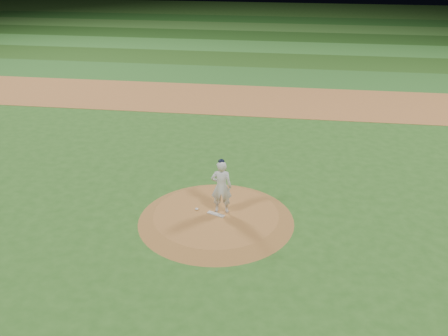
# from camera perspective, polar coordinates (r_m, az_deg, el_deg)

# --- Properties ---
(ground) EXTENTS (120.00, 120.00, 0.00)m
(ground) POSITION_cam_1_polar(r_m,az_deg,el_deg) (17.74, -0.91, -5.97)
(ground) COLOR #2A5B1D
(ground) RESTS_ON ground
(infield_dirt_band) EXTENTS (70.00, 6.00, 0.02)m
(infield_dirt_band) POSITION_cam_1_polar(r_m,az_deg,el_deg) (30.48, 3.18, 7.77)
(infield_dirt_band) COLOR #A46533
(infield_dirt_band) RESTS_ON ground
(outfield_stripe_0) EXTENTS (70.00, 5.00, 0.02)m
(outfield_stripe_0) POSITION_cam_1_polar(r_m,az_deg,el_deg) (35.75, 3.99, 10.41)
(outfield_stripe_0) COLOR #2A6223
(outfield_stripe_0) RESTS_ON ground
(outfield_stripe_1) EXTENTS (70.00, 5.00, 0.02)m
(outfield_stripe_1) POSITION_cam_1_polar(r_m,az_deg,el_deg) (40.59, 4.55, 12.22)
(outfield_stripe_1) COLOR #234B18
(outfield_stripe_1) RESTS_ON ground
(outfield_stripe_2) EXTENTS (70.00, 5.00, 0.02)m
(outfield_stripe_2) POSITION_cam_1_polar(r_m,az_deg,el_deg) (45.46, 4.99, 13.64)
(outfield_stripe_2) COLOR #317329
(outfield_stripe_2) RESTS_ON ground
(outfield_stripe_3) EXTENTS (70.00, 5.00, 0.02)m
(outfield_stripe_3) POSITION_cam_1_polar(r_m,az_deg,el_deg) (50.36, 5.35, 14.78)
(outfield_stripe_3) COLOR #1D4516
(outfield_stripe_3) RESTS_ON ground
(outfield_stripe_4) EXTENTS (70.00, 5.00, 0.02)m
(outfield_stripe_4) POSITION_cam_1_polar(r_m,az_deg,el_deg) (55.28, 5.65, 15.72)
(outfield_stripe_4) COLOR #336725
(outfield_stripe_4) RESTS_ON ground
(outfield_stripe_5) EXTENTS (70.00, 5.00, 0.02)m
(outfield_stripe_5) POSITION_cam_1_polar(r_m,az_deg,el_deg) (60.21, 5.90, 16.50)
(outfield_stripe_5) COLOR #1D4E19
(outfield_stripe_5) RESTS_ON ground
(pitchers_mound) EXTENTS (5.50, 5.50, 0.25)m
(pitchers_mound) POSITION_cam_1_polar(r_m,az_deg,el_deg) (17.68, -0.91, -5.62)
(pitchers_mound) COLOR #9B6430
(pitchers_mound) RESTS_ON ground
(pitching_rubber) EXTENTS (0.66, 0.39, 0.03)m
(pitching_rubber) POSITION_cam_1_polar(r_m,az_deg,el_deg) (17.57, -0.93, -5.30)
(pitching_rubber) COLOR beige
(pitching_rubber) RESTS_ON pitchers_mound
(rosin_bag) EXTENTS (0.12, 0.12, 0.07)m
(rosin_bag) POSITION_cam_1_polar(r_m,az_deg,el_deg) (17.87, -3.14, -4.70)
(rosin_bag) COLOR silver
(rosin_bag) RESTS_ON pitchers_mound
(pitcher_on_mound) EXTENTS (0.75, 0.51, 2.05)m
(pitcher_on_mound) POSITION_cam_1_polar(r_m,az_deg,el_deg) (17.25, -0.30, -2.14)
(pitcher_on_mound) COLOR silver
(pitcher_on_mound) RESTS_ON pitchers_mound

